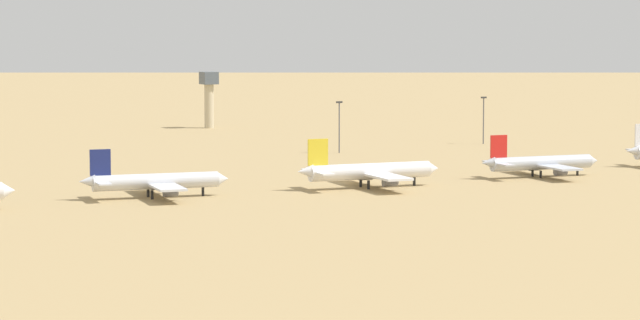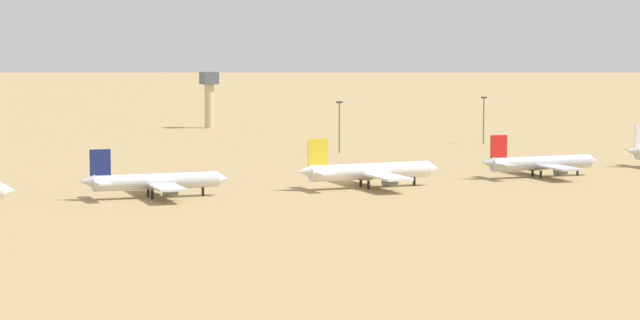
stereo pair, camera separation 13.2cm
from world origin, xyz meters
The scene contains 9 objects.
ground centered at (0.00, 0.00, 0.00)m, with size 4000.00×4000.00×0.00m, color tan.
ridge_east centered at (324.53, 1131.20, 40.05)m, with size 222.34×154.71×80.10m, color gray.
ridge_far_east centered at (518.31, 1031.74, 52.92)m, with size 417.07×374.04×105.84m, color gray.
parked_jet_navy_2 centered at (-48.20, -5.88, 3.45)m, with size 31.81×27.07×10.52m.
parked_jet_yellow_3 centered at (0.12, -11.44, 3.69)m, with size 34.14×28.88×11.27m.
parked_jet_red_4 centered at (46.67, -11.49, 3.37)m, with size 31.18×26.42×10.30m.
control_tower centered at (39.43, 166.49, 11.59)m, with size 5.20×5.20×19.21m.
light_pole_mid centered at (86.42, 70.11, 8.26)m, with size 1.80×0.50×14.14m.
light_pole_east centered at (34.43, 64.75, 8.40)m, with size 1.80×0.50×14.43m.
Camera 1 is at (-157.51, -285.57, 37.24)m, focal length 80.99 mm.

